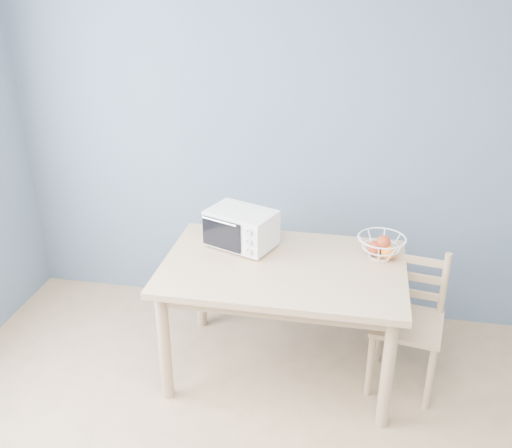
% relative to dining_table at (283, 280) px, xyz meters
% --- Properties ---
extents(room, '(4.01, 4.51, 2.61)m').
position_rel_dining_table_xyz_m(room, '(-0.01, -1.49, 0.65)').
color(room, tan).
rests_on(room, ground).
extents(dining_table, '(1.40, 0.90, 0.75)m').
position_rel_dining_table_xyz_m(dining_table, '(0.00, 0.00, 0.00)').
color(dining_table, tan).
rests_on(dining_table, ground).
extents(toaster_oven, '(0.47, 0.39, 0.23)m').
position_rel_dining_table_xyz_m(toaster_oven, '(-0.30, 0.19, 0.22)').
color(toaster_oven, white).
rests_on(toaster_oven, dining_table).
extents(fruit_basket, '(0.32, 0.32, 0.14)m').
position_rel_dining_table_xyz_m(fruit_basket, '(0.55, 0.20, 0.17)').
color(fruit_basket, white).
rests_on(fruit_basket, dining_table).
extents(dining_chair, '(0.45, 0.45, 0.84)m').
position_rel_dining_table_xyz_m(dining_chair, '(0.74, 0.04, -0.23)').
color(dining_chair, tan).
rests_on(dining_chair, ground).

